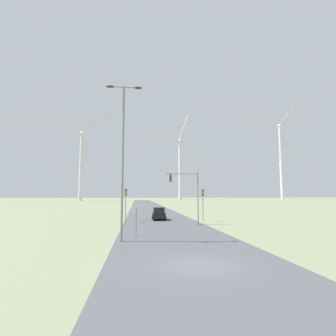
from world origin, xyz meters
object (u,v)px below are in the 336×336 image
car_approaching (159,213)px  wind_turbine_center (180,162)px  traffic_light_post_near_left (126,198)px  traffic_light_mast_overhead (187,187)px  wind_turbine_right (281,155)px  stop_sign_near (136,214)px  streetlamp (123,145)px  traffic_light_post_near_right (203,198)px  wind_turbine_left (81,157)px

car_approaching → wind_turbine_center: (27.39, 146.89, 26.13)m
traffic_light_post_near_left → traffic_light_mast_overhead: 8.36m
wind_turbine_right → stop_sign_near: bearing=-124.1°
streetlamp → car_approaching: streetlamp is taller
streetlamp → wind_turbine_center: wind_turbine_center is taller
stop_sign_near → traffic_light_post_near_right: traffic_light_post_near_right is taller
traffic_light_post_near_right → car_approaching: 6.93m
traffic_light_post_near_left → car_approaching: (4.67, 3.47, -2.32)m
streetlamp → wind_turbine_right: (99.47, 147.24, 23.60)m
traffic_light_post_near_left → car_approaching: traffic_light_post_near_left is taller
streetlamp → car_approaching: 19.18m
streetlamp → wind_turbine_right: wind_turbine_right is taller
streetlamp → stop_sign_near: bearing=61.6°
stop_sign_near → traffic_light_post_near_right: bearing=53.8°
traffic_light_post_near_right → traffic_light_mast_overhead: 4.85m
wind_turbine_left → car_approaching: bearing=-73.4°
wind_turbine_right → wind_turbine_left: bearing=-177.8°
traffic_light_mast_overhead → streetlamp: bearing=-124.1°
traffic_light_post_near_right → wind_turbine_left: 136.80m
stop_sign_near → car_approaching: (3.24, 15.33, -1.01)m
traffic_light_mast_overhead → wind_turbine_left: bearing=107.0°
stop_sign_near → traffic_light_post_near_left: 12.02m
traffic_light_post_near_left → streetlamp: bearing=-88.8°
wind_turbine_left → wind_turbine_center: 68.29m
traffic_light_post_near_right → wind_turbine_center: size_ratio=0.07×
traffic_light_post_near_right → wind_turbine_left: bearing=108.6°
streetlamp → traffic_light_post_near_left: (-0.30, 13.95, -4.40)m
stop_sign_near → traffic_light_mast_overhead: bearing=54.6°
streetlamp → stop_sign_near: streetlamp is taller
traffic_light_post_near_right → wind_turbine_right: wind_turbine_right is taller
wind_turbine_right → car_approaching: bearing=-126.2°
streetlamp → stop_sign_near: 6.17m
traffic_light_mast_overhead → wind_turbine_right: bearing=56.0°
car_approaching → wind_turbine_left: bearing=106.6°
stop_sign_near → wind_turbine_left: bearing=103.6°
car_approaching → wind_turbine_center: wind_turbine_center is taller
stop_sign_near → traffic_light_post_near_left: bearing=96.9°
traffic_light_mast_overhead → traffic_light_post_near_right: bearing=51.7°
streetlamp → wind_turbine_center: 168.48m
traffic_light_post_near_right → wind_turbine_right: 162.36m
streetlamp → wind_turbine_center: bearing=79.1°
wind_turbine_left → traffic_light_mast_overhead: bearing=-73.0°
streetlamp → traffic_light_mast_overhead: 13.48m
traffic_light_post_near_right → wind_turbine_center: (21.52, 149.80, 23.85)m
streetlamp → wind_turbine_right: size_ratio=0.19×
traffic_light_post_near_left → traffic_light_mast_overhead: (7.66, -3.09, 1.33)m
traffic_light_post_near_left → traffic_light_post_near_right: (10.54, 0.56, -0.03)m
traffic_light_post_near_right → car_approaching: traffic_light_post_near_right is taller
streetlamp → stop_sign_near: size_ratio=4.58×
wind_turbine_right → traffic_light_post_near_left: bearing=-126.8°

